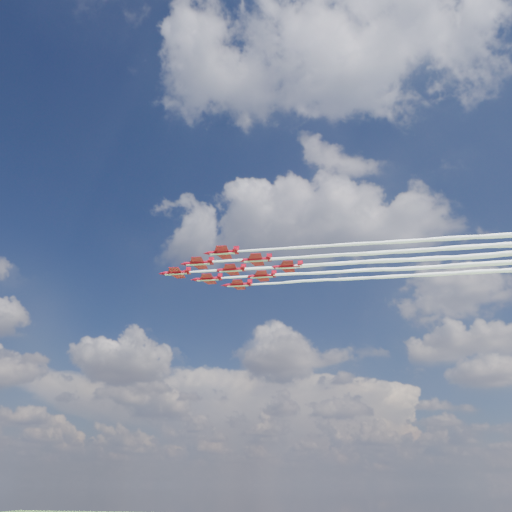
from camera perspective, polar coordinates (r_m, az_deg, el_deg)
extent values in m
cylinder|color=#B90A1E|center=(171.81, -9.15, -1.91)|extent=(8.39, 2.19, 1.14)
cone|color=#B90A1E|center=(173.36, -10.79, -1.99)|extent=(2.20, 1.40, 1.14)
cone|color=#B90A1E|center=(170.48, -7.58, -1.83)|extent=(1.68, 1.23, 1.04)
ellipsoid|color=black|center=(172.59, -9.80, -1.80)|extent=(2.26, 1.21, 0.74)
cube|color=#B90A1E|center=(171.64, -8.98, -1.92)|extent=(4.51, 9.90, 0.15)
cube|color=#B90A1E|center=(170.67, -7.81, -1.84)|extent=(1.92, 3.89, 0.12)
cube|color=#B90A1E|center=(170.98, -7.73, -1.55)|extent=(1.67, 0.35, 1.87)
cube|color=silver|center=(171.61, -9.16, -2.07)|extent=(7.84, 1.91, 0.12)
cylinder|color=#B90A1E|center=(163.20, -6.64, -0.81)|extent=(8.39, 2.19, 1.14)
cone|color=#B90A1E|center=(164.54, -8.39, -0.91)|extent=(2.20, 1.40, 1.14)
cone|color=#B90A1E|center=(162.09, -4.97, -0.71)|extent=(1.68, 1.23, 1.04)
ellipsoid|color=black|center=(163.91, -7.33, -0.70)|extent=(2.26, 1.21, 0.74)
cube|color=#B90A1E|center=(163.06, -6.46, -0.81)|extent=(4.51, 9.90, 0.15)
cube|color=#B90A1E|center=(162.25, -5.22, -0.72)|extent=(1.92, 3.89, 0.12)
cube|color=#B90A1E|center=(162.58, -5.13, -0.42)|extent=(1.67, 0.35, 1.87)
cube|color=silver|center=(162.99, -6.65, -0.97)|extent=(7.84, 1.91, 0.12)
cylinder|color=#B90A1E|center=(175.53, -5.54, -2.62)|extent=(8.39, 2.19, 1.14)
cone|color=#B90A1E|center=(176.78, -7.18, -2.70)|extent=(2.20, 1.40, 1.14)
cone|color=#B90A1E|center=(174.50, -3.97, -2.54)|extent=(1.68, 1.23, 1.04)
ellipsoid|color=black|center=(176.19, -6.19, -2.51)|extent=(2.26, 1.21, 0.74)
cube|color=#B90A1E|center=(175.40, -5.37, -2.63)|extent=(4.51, 9.90, 0.15)
cube|color=#B90A1E|center=(174.65, -4.21, -2.56)|extent=(1.92, 3.89, 0.12)
cube|color=#B90A1E|center=(174.96, -4.13, -2.27)|extent=(1.67, 0.35, 1.87)
cube|color=silver|center=(175.34, -5.54, -2.78)|extent=(7.84, 1.91, 0.12)
cylinder|color=#B90A1E|center=(155.02, -3.85, 0.42)|extent=(8.39, 2.19, 1.14)
cone|color=#B90A1E|center=(156.10, -5.72, 0.30)|extent=(2.20, 1.40, 1.14)
cone|color=#B90A1E|center=(154.15, -2.08, 0.53)|extent=(1.68, 1.23, 1.04)
ellipsoid|color=black|center=(155.63, -4.60, 0.53)|extent=(2.26, 1.21, 0.74)
cube|color=#B90A1E|center=(154.89, -3.67, 0.41)|extent=(4.51, 9.90, 0.15)
cube|color=#B90A1E|center=(154.27, -2.34, 0.51)|extent=(1.92, 3.89, 0.12)
cube|color=#B90A1E|center=(154.63, -2.26, 0.83)|extent=(1.67, 0.35, 1.87)
cube|color=silver|center=(154.80, -3.86, 0.24)|extent=(7.84, 1.91, 0.12)
cylinder|color=#B90A1E|center=(167.38, -2.90, -1.58)|extent=(8.39, 2.19, 1.14)
cone|color=#B90A1E|center=(168.39, -4.64, -1.67)|extent=(2.20, 1.40, 1.14)
cone|color=#B90A1E|center=(166.57, -1.25, -1.48)|extent=(1.68, 1.23, 1.04)
ellipsoid|color=black|center=(167.95, -3.60, -1.47)|extent=(2.26, 1.21, 0.74)
cube|color=#B90A1E|center=(167.26, -2.73, -1.58)|extent=(4.51, 9.90, 0.15)
cube|color=#B90A1E|center=(166.68, -1.50, -1.50)|extent=(1.92, 3.89, 0.12)
cube|color=#B90A1E|center=(167.02, -1.43, -1.20)|extent=(1.67, 0.35, 1.87)
cube|color=silver|center=(167.17, -2.91, -1.74)|extent=(7.84, 1.91, 0.12)
cylinder|color=#B90A1E|center=(179.95, -2.08, -3.29)|extent=(8.39, 2.19, 1.14)
cone|color=#B90A1E|center=(180.89, -3.71, -3.37)|extent=(2.20, 1.40, 1.14)
cone|color=#B90A1E|center=(179.21, -0.54, -3.22)|extent=(1.68, 1.23, 1.04)
ellipsoid|color=black|center=(180.48, -2.73, -3.19)|extent=(2.26, 1.21, 0.74)
cube|color=#B90A1E|center=(179.85, -1.92, -3.30)|extent=(4.51, 9.90, 0.15)
cube|color=#B90A1E|center=(179.31, -0.77, -3.23)|extent=(1.92, 3.89, 0.12)
cube|color=#B90A1E|center=(179.62, -0.71, -2.95)|extent=(1.67, 0.35, 1.87)
cube|color=silver|center=(179.76, -2.09, -3.45)|extent=(7.84, 1.91, 0.12)
cylinder|color=#B90A1E|center=(159.67, -0.01, -0.42)|extent=(8.39, 2.19, 1.14)
cone|color=#B90A1E|center=(160.42, -1.85, -0.53)|extent=(2.20, 1.40, 1.14)
cone|color=#B90A1E|center=(159.12, 1.73, -0.32)|extent=(1.68, 1.23, 1.04)
ellipsoid|color=black|center=(160.14, -0.75, -0.31)|extent=(2.26, 1.21, 0.74)
cube|color=#B90A1E|center=(159.58, 0.17, -0.43)|extent=(4.51, 9.90, 0.15)
cube|color=#B90A1E|center=(159.19, 1.47, -0.34)|extent=(1.92, 3.89, 0.12)
cube|color=#B90A1E|center=(159.56, 1.54, -0.03)|extent=(1.67, 0.35, 1.87)
cube|color=silver|center=(159.46, -0.01, -0.59)|extent=(7.84, 1.91, 0.12)
cylinder|color=#B90A1E|center=(172.25, 0.64, -2.30)|extent=(8.39, 2.19, 1.14)
cone|color=#B90A1E|center=(172.95, -1.07, -2.39)|extent=(2.20, 1.40, 1.14)
cone|color=#B90A1E|center=(171.74, 2.25, -2.21)|extent=(1.68, 1.23, 1.04)
ellipsoid|color=black|center=(172.69, -0.05, -2.19)|extent=(2.26, 1.21, 0.74)
cube|color=#B90A1E|center=(172.17, 0.81, -2.31)|extent=(4.51, 9.90, 0.15)
cube|color=#B90A1E|center=(171.81, 2.01, -2.22)|extent=(1.92, 3.89, 0.12)
cube|color=#B90A1E|center=(172.15, 2.08, -1.93)|extent=(1.67, 0.35, 1.87)
cube|color=silver|center=(172.06, 0.64, -2.46)|extent=(7.84, 1.91, 0.12)
cylinder|color=#B90A1E|center=(165.03, 3.60, -1.21)|extent=(8.39, 2.19, 1.14)
cone|color=#B90A1E|center=(165.46, 1.81, -1.31)|extent=(2.20, 1.40, 1.14)
cone|color=#B90A1E|center=(164.78, 5.29, -1.11)|extent=(1.68, 1.23, 1.04)
ellipsoid|color=black|center=(165.37, 2.88, -1.10)|extent=(2.26, 1.21, 0.74)
cube|color=#B90A1E|center=(164.98, 3.78, -1.22)|extent=(4.51, 9.90, 0.15)
cube|color=#B90A1E|center=(164.81, 5.04, -1.13)|extent=(1.92, 3.89, 0.12)
cube|color=#B90A1E|center=(165.18, 5.10, -0.83)|extent=(1.67, 0.35, 1.87)
cube|color=silver|center=(164.83, 3.60, -1.38)|extent=(7.84, 1.91, 0.12)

